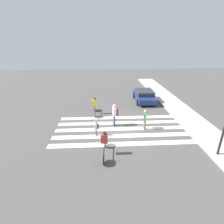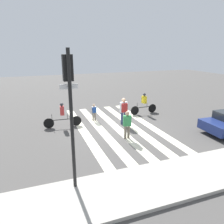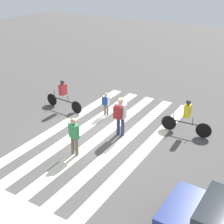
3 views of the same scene
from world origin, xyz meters
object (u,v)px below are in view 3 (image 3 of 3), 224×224
Objects in this scene: cyclist_near_curb at (187,116)px; cyclist_far_lane at (63,94)px; pedestrian_adult_blue_shirt at (120,114)px; pedestrian_adult_tall_backpack at (74,134)px; pedestrian_adult_yellow_jacket at (106,102)px.

cyclist_far_lane is (6.33, 0.78, -0.00)m from cyclist_near_curb.
pedestrian_adult_blue_shirt is at bearing 31.31° from cyclist_near_curb.
pedestrian_adult_blue_shirt is 0.79× the size of cyclist_near_curb.
cyclist_near_curb reaches higher than pedestrian_adult_tall_backpack.
pedestrian_adult_yellow_jacket is at bearing -61.90° from pedestrian_adult_tall_backpack.
pedestrian_adult_yellow_jacket is 0.50× the size of cyclist_far_lane.
pedestrian_adult_blue_shirt is at bearing -47.73° from pedestrian_adult_yellow_jacket.
pedestrian_adult_yellow_jacket is 0.67× the size of pedestrian_adult_blue_shirt.
pedestrian_adult_tall_backpack is 0.70× the size of cyclist_near_curb.
pedestrian_adult_tall_backpack is 0.66× the size of cyclist_far_lane.
pedestrian_adult_tall_backpack is 2.39m from pedestrian_adult_blue_shirt.
pedestrian_adult_tall_backpack is 4.44m from cyclist_far_lane.
pedestrian_adult_yellow_jacket is 4.08m from cyclist_near_curb.
cyclist_far_lane is at bearing 160.94° from pedestrian_adult_blue_shirt.
cyclist_near_curb is at bearing -168.67° from cyclist_far_lane.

